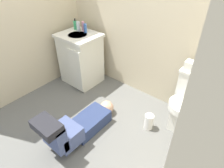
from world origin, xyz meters
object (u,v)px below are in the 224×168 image
faucet (85,28)px  person_plumber (78,125)px  soap_dispenser (75,25)px  bottle_blue (85,28)px  vanity_cabinet (81,59)px  paper_towel_roll (149,122)px  toilet (187,103)px  tissue_box (195,67)px  bottle_clear (78,26)px  bottle_pink (83,26)px

faucet → person_plumber: bearing=-50.4°
soap_dispenser → bottle_blue: bearing=-0.8°
vanity_cabinet → soap_dispenser: size_ratio=4.94×
soap_dispenser → faucet: bearing=6.0°
paper_towel_roll → soap_dispenser: bearing=167.8°
toilet → tissue_box: bearing=116.4°
vanity_cabinet → bottle_blue: size_ratio=6.20×
vanity_cabinet → faucet: size_ratio=8.20×
bottle_clear → paper_towel_roll: size_ratio=0.67×
bottle_pink → person_plumber: bearing=-49.2°
bottle_blue → tissue_box: bearing=2.3°
person_plumber → bottle_clear: 1.52m
bottle_blue → paper_towel_roll: 1.63m
tissue_box → bottle_blue: 1.64m
tissue_box → soap_dispenser: 1.87m
bottle_clear → bottle_pink: 0.08m
tissue_box → soap_dispenser: size_ratio=1.33×
paper_towel_roll → bottle_clear: bearing=167.8°
tissue_box → bottle_pink: bearing=-178.6°
tissue_box → bottle_pink: 1.71m
toilet → soap_dispenser: 1.98m
toilet → bottle_pink: size_ratio=5.13×
bottle_clear → paper_towel_roll: bearing=-12.2°
bottle_clear → bottle_pink: (0.07, 0.04, 0.00)m
bottle_pink → paper_towel_roll: 1.69m
faucet → bottle_pink: (-0.04, 0.00, 0.02)m
vanity_cabinet → faucet: bearing=91.3°
faucet → soap_dispenser: bearing=-174.0°
faucet → paper_towel_roll: bearing=-14.5°
bottle_clear → bottle_blue: bearing=6.5°
toilet → paper_towel_roll: (-0.30, -0.32, -0.26)m
soap_dispenser → vanity_cabinet: bearing=-33.1°
tissue_box → bottle_clear: bearing=-177.4°
soap_dispenser → paper_towel_roll: (1.61, -0.35, -0.78)m
bottle_pink → soap_dispenser: bearing=-172.5°
bottle_blue → toilet: bearing=-0.8°
vanity_cabinet → paper_towel_roll: 1.47m
vanity_cabinet → soap_dispenser: (-0.19, 0.13, 0.47)m
tissue_box → soap_dispenser: (-1.86, -0.06, 0.09)m
person_plumber → tissue_box: 1.48m
vanity_cabinet → bottle_blue: bottle_blue is taller
faucet → tissue_box: faucet is taller
faucet → paper_towel_roll: 1.65m
bottle_clear → paper_towel_roll: bottle_clear is taller
person_plumber → soap_dispenser: soap_dispenser is taller
bottle_blue → vanity_cabinet: bearing=-104.0°
vanity_cabinet → tissue_box: size_ratio=3.73×
person_plumber → bottle_pink: 1.51m
faucet → bottle_clear: size_ratio=0.70×
person_plumber → bottle_clear: size_ratio=7.50×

